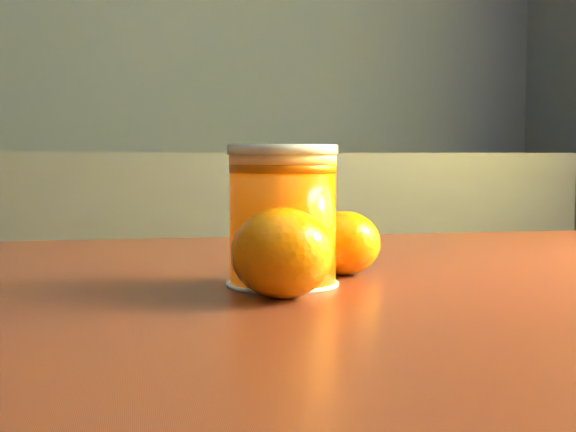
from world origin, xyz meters
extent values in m
cube|color=#5D2617|center=(0.79, 0.12, 0.78)|extent=(1.08, 0.77, 0.04)
cylinder|color=#FC5D05|center=(0.77, 0.12, 0.84)|extent=(0.08, 0.08, 0.09)
cylinder|color=#FFB668|center=(0.77, 0.12, 0.89)|extent=(0.08, 0.08, 0.01)
cylinder|color=silver|center=(0.77, 0.12, 0.89)|extent=(0.08, 0.08, 0.00)
ellipsoid|color=orange|center=(0.76, 0.07, 0.83)|extent=(0.07, 0.07, 0.06)
ellipsoid|color=orange|center=(0.82, 0.17, 0.82)|extent=(0.07, 0.07, 0.05)
camera|label=1|loc=(0.68, -0.45, 0.89)|focal=50.00mm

